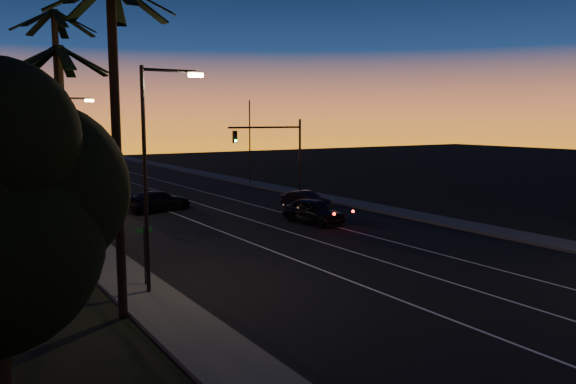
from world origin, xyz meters
TOP-DOWN VIEW (x-y plane):
  - road at (0.00, 30.00)m, footprint 20.00×170.00m
  - sidewalk_left at (-11.20, 30.00)m, footprint 2.40×170.00m
  - sidewalk_right at (11.20, 30.00)m, footprint 2.40×170.00m
  - lane_stripe_left at (-3.00, 30.00)m, footprint 0.12×160.00m
  - lane_stripe_mid at (0.50, 30.00)m, footprint 0.12×160.00m
  - lane_stripe_right at (4.00, 30.00)m, footprint 0.12×160.00m
  - palm_near at (-12.60, 18.00)m, footprint 4.25×4.16m
  - palm_mid at (-13.20, 24.00)m, footprint 4.25×4.16m
  - palm_far at (-12.20, 30.00)m, footprint 4.25×4.16m
  - streetlight_left_near at (-10.70, 20.00)m, footprint 2.55×0.26m
  - streetlight_left_far at (-10.69, 38.00)m, footprint 2.55×0.26m
  - street_sign at (-10.80, 21.00)m, footprint 0.70×0.06m
  - signal_mast at (7.14, 39.99)m, footprint 7.10×0.41m
  - signal_post at (-9.50, 39.98)m, footprint 0.28×0.37m
  - far_pole_left at (-11.00, 55.00)m, footprint 0.14×0.14m
  - far_pole_right at (11.00, 52.00)m, footprint 0.14×0.14m
  - lead_car at (3.47, 29.29)m, footprint 2.51×5.63m
  - right_car at (6.46, 34.52)m, footprint 2.51×4.49m
  - cross_car at (-3.57, 39.83)m, footprint 5.76×3.62m

SIDE VIEW (x-z plane):
  - road at x=0.00m, z-range 0.00..0.01m
  - lane_stripe_left at x=-3.00m, z-range 0.01..0.02m
  - lane_stripe_mid at x=0.50m, z-range 0.01..0.02m
  - lane_stripe_right at x=4.00m, z-range 0.01..0.02m
  - sidewalk_left at x=-11.20m, z-range 0.00..0.16m
  - sidewalk_right at x=11.20m, z-range 0.00..0.16m
  - right_car at x=6.46m, z-range 0.01..1.41m
  - cross_car at x=-3.57m, z-range 0.01..1.57m
  - lead_car at x=3.47m, z-range 0.01..1.68m
  - street_sign at x=-10.80m, z-range 0.36..2.96m
  - signal_post at x=-9.50m, z-range 0.79..4.99m
  - far_pole_left at x=-11.00m, z-range 0.00..9.00m
  - far_pole_right at x=11.00m, z-range 0.00..9.00m
  - signal_mast at x=7.14m, z-range 1.28..8.28m
  - streetlight_left_far at x=-10.69m, z-range 0.81..9.31m
  - streetlight_left_near at x=-10.70m, z-range 0.82..9.82m
  - palm_mid at x=-13.20m, z-range 1.24..11.27m
  - palm_near at x=-12.60m, z-range 1.31..12.84m
  - palm_far at x=-12.20m, z-range 1.35..13.88m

